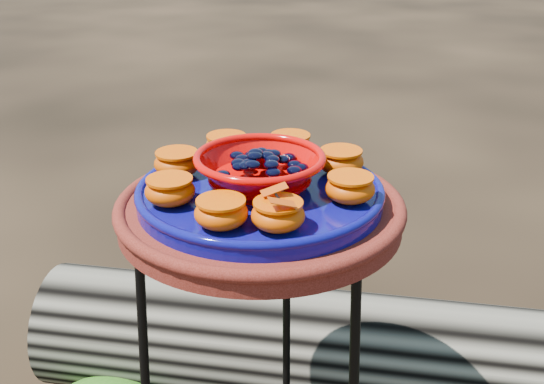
% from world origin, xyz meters
% --- Properties ---
extents(terracotta_saucer, '(0.45, 0.45, 0.04)m').
position_xyz_m(terracotta_saucer, '(0.00, 0.00, 0.72)').
color(terracotta_saucer, '#420C05').
rests_on(terracotta_saucer, plant_stand).
extents(cobalt_plate, '(0.39, 0.39, 0.03)m').
position_xyz_m(cobalt_plate, '(0.00, 0.00, 0.75)').
color(cobalt_plate, '#070046').
rests_on(cobalt_plate, terracotta_saucer).
extents(red_bowl, '(0.19, 0.19, 0.05)m').
position_xyz_m(red_bowl, '(0.00, 0.00, 0.79)').
color(red_bowl, '#D20503').
rests_on(red_bowl, cobalt_plate).
extents(glass_gems, '(0.15, 0.15, 0.03)m').
position_xyz_m(glass_gems, '(0.00, 0.00, 0.83)').
color(glass_gems, black).
rests_on(glass_gems, red_bowl).
extents(orange_half_0, '(0.08, 0.08, 0.04)m').
position_xyz_m(orange_half_0, '(0.06, -0.13, 0.78)').
color(orange_half_0, '#D23900').
rests_on(orange_half_0, cobalt_plate).
extents(orange_half_1, '(0.08, 0.08, 0.04)m').
position_xyz_m(orange_half_1, '(0.14, -0.02, 0.78)').
color(orange_half_1, '#D23900').
rests_on(orange_half_1, cobalt_plate).
extents(orange_half_2, '(0.08, 0.08, 0.04)m').
position_xyz_m(orange_half_2, '(0.11, 0.09, 0.78)').
color(orange_half_2, '#D23900').
rests_on(orange_half_2, cobalt_plate).
extents(orange_half_3, '(0.08, 0.08, 0.04)m').
position_xyz_m(orange_half_3, '(0.02, 0.14, 0.78)').
color(orange_half_3, '#D23900').
rests_on(orange_half_3, cobalt_plate).
extents(orange_half_4, '(0.08, 0.08, 0.04)m').
position_xyz_m(orange_half_4, '(-0.09, 0.11, 0.78)').
color(orange_half_4, '#D23900').
rests_on(orange_half_4, cobalt_plate).
extents(orange_half_5, '(0.08, 0.08, 0.04)m').
position_xyz_m(orange_half_5, '(-0.14, 0.02, 0.78)').
color(orange_half_5, '#D23900').
rests_on(orange_half_5, cobalt_plate).
extents(orange_half_6, '(0.08, 0.08, 0.04)m').
position_xyz_m(orange_half_6, '(-0.11, -0.09, 0.78)').
color(orange_half_6, '#D23900').
rests_on(orange_half_6, cobalt_plate).
extents(orange_half_7, '(0.08, 0.08, 0.04)m').
position_xyz_m(orange_half_7, '(-0.02, -0.14, 0.78)').
color(orange_half_7, '#D23900').
rests_on(orange_half_7, cobalt_plate).
extents(butterfly, '(0.09, 0.08, 0.01)m').
position_xyz_m(butterfly, '(0.06, -0.13, 0.81)').
color(butterfly, '#C03B06').
rests_on(butterfly, orange_half_0).
extents(driftwood_log, '(1.68, 0.53, 0.31)m').
position_xyz_m(driftwood_log, '(0.18, 0.41, 0.15)').
color(driftwood_log, black).
rests_on(driftwood_log, ground).
extents(foliage_back, '(0.35, 0.35, 0.18)m').
position_xyz_m(foliage_back, '(-0.05, 0.49, 0.09)').
color(foliage_back, '#225C11').
rests_on(foliage_back, ground).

